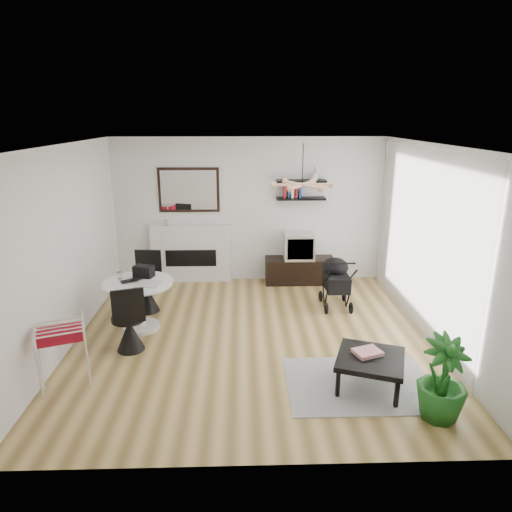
{
  "coord_description": "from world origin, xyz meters",
  "views": [
    {
      "loc": [
        -0.12,
        -5.91,
        3.05
      ],
      "look_at": [
        0.07,
        0.4,
        1.11
      ],
      "focal_mm": 32.0,
      "sensor_mm": 36.0,
      "label": 1
    }
  ],
  "objects_px": {
    "drying_rack": "(63,356)",
    "crt_tv": "(299,246)",
    "dining_table": "(139,298)",
    "stroller": "(336,284)",
    "coffee_table": "(370,360)",
    "potted_plant": "(443,379)",
    "tv_console": "(299,270)",
    "fireplace": "(191,247)"
  },
  "relations": [
    {
      "from": "drying_rack",
      "to": "crt_tv",
      "type": "bearing_deg",
      "value": 27.27
    },
    {
      "from": "dining_table",
      "to": "stroller",
      "type": "relative_size",
      "value": 1.13
    },
    {
      "from": "dining_table",
      "to": "drying_rack",
      "type": "bearing_deg",
      "value": -108.59
    },
    {
      "from": "stroller",
      "to": "coffee_table",
      "type": "height_order",
      "value": "stroller"
    },
    {
      "from": "dining_table",
      "to": "stroller",
      "type": "bearing_deg",
      "value": 14.11
    },
    {
      "from": "crt_tv",
      "to": "drying_rack",
      "type": "distance_m",
      "value": 4.67
    },
    {
      "from": "coffee_table",
      "to": "potted_plant",
      "type": "xyz_separation_m",
      "value": [
        0.58,
        -0.59,
        0.11
      ]
    },
    {
      "from": "tv_console",
      "to": "stroller",
      "type": "relative_size",
      "value": 1.43
    },
    {
      "from": "fireplace",
      "to": "coffee_table",
      "type": "distance_m",
      "value": 4.44
    },
    {
      "from": "fireplace",
      "to": "potted_plant",
      "type": "distance_m",
      "value": 5.25
    },
    {
      "from": "dining_table",
      "to": "potted_plant",
      "type": "xyz_separation_m",
      "value": [
        3.58,
        -2.22,
        -0.03
      ]
    },
    {
      "from": "coffee_table",
      "to": "drying_rack",
      "type": "bearing_deg",
      "value": 179.05
    },
    {
      "from": "crt_tv",
      "to": "stroller",
      "type": "distance_m",
      "value": 1.28
    },
    {
      "from": "fireplace",
      "to": "coffee_table",
      "type": "bearing_deg",
      "value": -56.53
    },
    {
      "from": "dining_table",
      "to": "potted_plant",
      "type": "height_order",
      "value": "potted_plant"
    },
    {
      "from": "tv_console",
      "to": "potted_plant",
      "type": "xyz_separation_m",
      "value": [
        0.97,
        -4.12,
        0.22
      ]
    },
    {
      "from": "drying_rack",
      "to": "coffee_table",
      "type": "relative_size",
      "value": 0.85
    },
    {
      "from": "dining_table",
      "to": "stroller",
      "type": "xyz_separation_m",
      "value": [
        3.07,
        0.77,
        -0.1
      ]
    },
    {
      "from": "coffee_table",
      "to": "potted_plant",
      "type": "height_order",
      "value": "potted_plant"
    },
    {
      "from": "crt_tv",
      "to": "dining_table",
      "type": "bearing_deg",
      "value": -143.65
    },
    {
      "from": "fireplace",
      "to": "drying_rack",
      "type": "distance_m",
      "value": 3.8
    },
    {
      "from": "fireplace",
      "to": "tv_console",
      "type": "distance_m",
      "value": 2.11
    },
    {
      "from": "drying_rack",
      "to": "stroller",
      "type": "height_order",
      "value": "stroller"
    },
    {
      "from": "tv_console",
      "to": "dining_table",
      "type": "distance_m",
      "value": 3.24
    },
    {
      "from": "crt_tv",
      "to": "coffee_table",
      "type": "xyz_separation_m",
      "value": [
        0.41,
        -3.53,
        -0.38
      ]
    },
    {
      "from": "fireplace",
      "to": "tv_console",
      "type": "relative_size",
      "value": 1.68
    },
    {
      "from": "tv_console",
      "to": "stroller",
      "type": "height_order",
      "value": "stroller"
    },
    {
      "from": "coffee_table",
      "to": "potted_plant",
      "type": "bearing_deg",
      "value": -45.27
    },
    {
      "from": "tv_console",
      "to": "crt_tv",
      "type": "distance_m",
      "value": 0.49
    },
    {
      "from": "fireplace",
      "to": "dining_table",
      "type": "bearing_deg",
      "value": -104.93
    },
    {
      "from": "coffee_table",
      "to": "crt_tv",
      "type": "bearing_deg",
      "value": 96.67
    },
    {
      "from": "crt_tv",
      "to": "potted_plant",
      "type": "xyz_separation_m",
      "value": [
        0.99,
        -4.12,
        -0.27
      ]
    },
    {
      "from": "fireplace",
      "to": "potted_plant",
      "type": "bearing_deg",
      "value": -54.76
    },
    {
      "from": "drying_rack",
      "to": "coffee_table",
      "type": "height_order",
      "value": "drying_rack"
    },
    {
      "from": "crt_tv",
      "to": "stroller",
      "type": "bearing_deg",
      "value": -66.65
    },
    {
      "from": "crt_tv",
      "to": "coffee_table",
      "type": "height_order",
      "value": "crt_tv"
    },
    {
      "from": "drying_rack",
      "to": "coffee_table",
      "type": "xyz_separation_m",
      "value": [
        3.52,
        -0.06,
        -0.08
      ]
    },
    {
      "from": "fireplace",
      "to": "coffee_table",
      "type": "relative_size",
      "value": 2.27
    },
    {
      "from": "fireplace",
      "to": "potted_plant",
      "type": "relative_size",
      "value": 2.36
    },
    {
      "from": "fireplace",
      "to": "crt_tv",
      "type": "height_order",
      "value": "fireplace"
    },
    {
      "from": "potted_plant",
      "to": "fireplace",
      "type": "bearing_deg",
      "value": 125.24
    },
    {
      "from": "fireplace",
      "to": "stroller",
      "type": "height_order",
      "value": "fireplace"
    }
  ]
}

